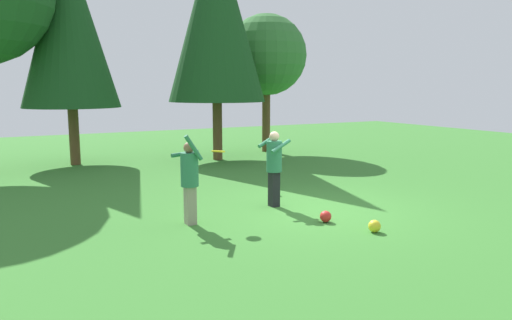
% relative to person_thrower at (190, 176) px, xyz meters
% --- Properties ---
extents(ground_plane, '(40.00, 40.00, 0.00)m').
position_rel_person_thrower_xyz_m(ground_plane, '(2.76, -0.17, -0.95)').
color(ground_plane, '#387A2D').
extents(person_thrower, '(0.56, 0.51, 1.76)m').
position_rel_person_thrower_xyz_m(person_thrower, '(0.00, 0.00, 0.00)').
color(person_thrower, gray).
rests_on(person_thrower, ground_plane).
extents(person_catcher, '(0.67, 0.61, 1.67)m').
position_rel_person_thrower_xyz_m(person_catcher, '(2.13, 0.44, 0.04)').
color(person_catcher, black).
rests_on(person_catcher, ground_plane).
extents(frisbee, '(0.37, 0.37, 0.05)m').
position_rel_person_thrower_xyz_m(frisbee, '(0.62, 0.04, 0.43)').
color(frisbee, yellow).
extents(ball_red, '(0.23, 0.23, 0.23)m').
position_rel_person_thrower_xyz_m(ball_red, '(2.38, -1.14, -0.83)').
color(ball_red, red).
rests_on(ball_red, ground_plane).
extents(ball_yellow, '(0.23, 0.23, 0.23)m').
position_rel_person_thrower_xyz_m(ball_yellow, '(2.76, -2.10, -0.83)').
color(ball_yellow, yellow).
rests_on(ball_yellow, ground_plane).
extents(ball_white, '(0.20, 0.20, 0.20)m').
position_rel_person_thrower_xyz_m(ball_white, '(2.70, 1.36, -0.85)').
color(ball_white, white).
rests_on(ball_white, ground_plane).
extents(tree_center, '(3.44, 3.44, 8.22)m').
position_rel_person_thrower_xyz_m(tree_center, '(3.84, 7.40, 4.19)').
color(tree_center, brown).
rests_on(tree_center, ground_plane).
extents(tree_right, '(3.21, 3.21, 5.49)m').
position_rel_person_thrower_xyz_m(tree_right, '(6.50, 8.51, 2.91)').
color(tree_right, brown).
rests_on(tree_right, ground_plane).
extents(tree_left, '(3.17, 3.17, 7.58)m').
position_rel_person_thrower_xyz_m(tree_left, '(-0.89, 8.67, 3.79)').
color(tree_left, brown).
rests_on(tree_left, ground_plane).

